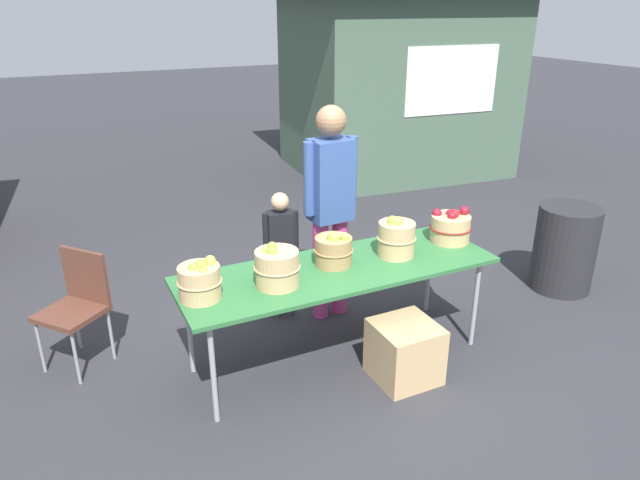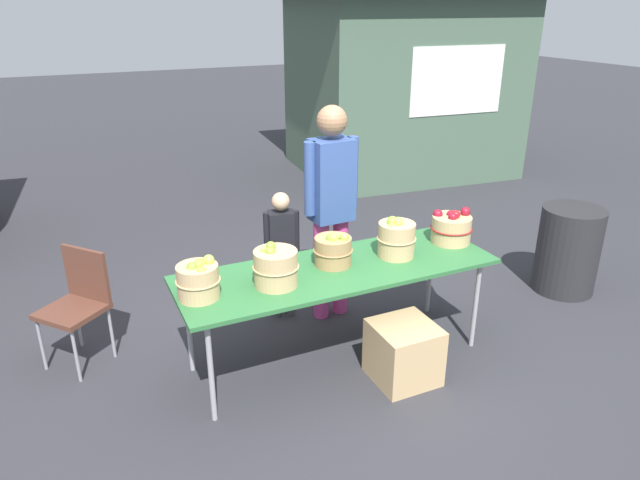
# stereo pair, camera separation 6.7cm
# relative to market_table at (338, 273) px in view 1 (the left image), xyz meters

# --- Properties ---
(ground_plane) EXTENTS (40.00, 40.00, 0.00)m
(ground_plane) POSITION_rel_market_table_xyz_m (0.00, 0.00, -0.71)
(ground_plane) COLOR #2D2D33
(market_table) EXTENTS (2.30, 0.76, 0.75)m
(market_table) POSITION_rel_market_table_xyz_m (0.00, 0.00, 0.00)
(market_table) COLOR #2D6B38
(market_table) RESTS_ON ground
(apple_basket_green_0) EXTENTS (0.29, 0.29, 0.27)m
(apple_basket_green_0) POSITION_rel_market_table_xyz_m (-1.00, -0.02, 0.16)
(apple_basket_green_0) COLOR tan
(apple_basket_green_0) RESTS_ON market_table
(apple_basket_green_1) EXTENTS (0.31, 0.31, 0.30)m
(apple_basket_green_1) POSITION_rel_market_table_xyz_m (-0.49, -0.06, 0.17)
(apple_basket_green_1) COLOR tan
(apple_basket_green_1) RESTS_ON market_table
(apple_basket_green_2) EXTENTS (0.28, 0.28, 0.25)m
(apple_basket_green_2) POSITION_rel_market_table_xyz_m (-0.01, 0.06, 0.16)
(apple_basket_green_2) COLOR #A87F51
(apple_basket_green_2) RESTS_ON market_table
(apple_basket_green_3) EXTENTS (0.29, 0.29, 0.31)m
(apple_basket_green_3) POSITION_rel_market_table_xyz_m (0.48, 0.00, 0.18)
(apple_basket_green_3) COLOR tan
(apple_basket_green_3) RESTS_ON market_table
(apple_basket_red_0) EXTENTS (0.33, 0.33, 0.27)m
(apple_basket_red_0) POSITION_rel_market_table_xyz_m (1.02, 0.06, 0.16)
(apple_basket_red_0) COLOR tan
(apple_basket_red_0) RESTS_ON market_table
(vendor_adult) EXTENTS (0.47, 0.25, 1.78)m
(vendor_adult) POSITION_rel_market_table_xyz_m (0.25, 0.62, 0.34)
(vendor_adult) COLOR #CC3F8C
(vendor_adult) RESTS_ON ground
(child_customer) EXTENTS (0.29, 0.19, 1.11)m
(child_customer) POSITION_rel_market_table_xyz_m (-0.13, 0.76, -0.06)
(child_customer) COLOR #3F3F3F
(child_customer) RESTS_ON ground
(food_kiosk) EXTENTS (3.74, 3.20, 2.74)m
(food_kiosk) POSITION_rel_market_table_xyz_m (3.26, 4.37, 0.67)
(food_kiosk) COLOR #47604C
(food_kiosk) RESTS_ON ground
(folding_chair) EXTENTS (0.56, 0.56, 0.86)m
(folding_chair) POSITION_rel_market_table_xyz_m (-1.71, 0.78, -0.20)
(folding_chair) COLOR brown
(folding_chair) RESTS_ON ground
(trash_barrel) EXTENTS (0.55, 0.55, 0.80)m
(trash_barrel) POSITION_rel_market_table_xyz_m (2.41, 0.12, -0.31)
(trash_barrel) COLOR #262628
(trash_barrel) RESTS_ON ground
(produce_crate) EXTENTS (0.43, 0.43, 0.43)m
(produce_crate) POSITION_rel_market_table_xyz_m (0.31, -0.43, -0.50)
(produce_crate) COLOR tan
(produce_crate) RESTS_ON ground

